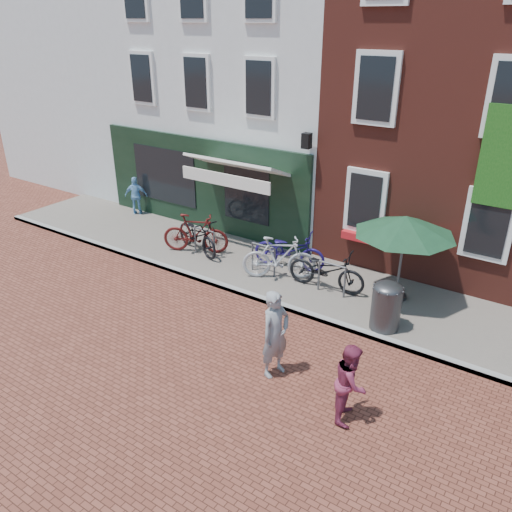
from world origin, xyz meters
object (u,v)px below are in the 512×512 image
Objects in this scene: bicycle_0 at (197,235)px; bicycle_1 at (195,233)px; boy at (351,382)px; litter_bin at (387,303)px; bicycle_3 at (279,258)px; bicycle_4 at (327,270)px; cafe_person at (136,196)px; bicycle_2 at (289,250)px; woman at (275,334)px; parasol at (406,222)px.

bicycle_0 is 1.03× the size of bicycle_1.
litter_bin is at bearing -5.95° from boy.
bicycle_4 is (1.29, 0.16, -0.06)m from bicycle_3.
boy reaches higher than cafe_person.
cafe_person reaches higher than bicycle_4.
bicycle_3 is (0.10, -0.69, 0.06)m from bicycle_2.
woman is 0.90× the size of bicycle_0.
bicycle_4 is (4.16, 0.10, -0.06)m from bicycle_1.
bicycle_3 is at bearing 43.97° from woman.
cafe_person reaches higher than bicycle_3.
litter_bin is 0.90× the size of cafe_person.
woman reaches higher than litter_bin.
bicycle_0 is (-6.50, 3.75, -0.11)m from boy.
bicycle_3 is (2.86, -0.12, 0.06)m from bicycle_0.
bicycle_2 is at bearing -102.40° from bicycle_1.
bicycle_0 is 2.82m from bicycle_2.
litter_bin is 0.66× the size of woman.
woman reaches higher than bicycle_2.
litter_bin reaches higher than bicycle_4.
woman is at bearing -150.12° from bicycle_1.
litter_bin reaches higher than bicycle_0.
parasol is 3.36m from bicycle_2.
bicycle_3 is at bearing -72.88° from bicycle_0.
boy is 4.47m from bicycle_4.
bicycle_2 is 1.03× the size of bicycle_3.
parasol is 1.23× the size of bicycle_1.
bicycle_1 is at bearing 126.44° from cafe_person.
bicycle_2 is (-3.27, 1.42, -0.09)m from litter_bin.
bicycle_1 is (-0.01, -0.05, 0.06)m from bicycle_0.
bicycle_1 is at bearing -173.54° from parasol.
woman is 3.85m from bicycle_3.
litter_bin reaches higher than bicycle_1.
bicycle_1 is (-6.05, 0.80, -0.03)m from litter_bin.
boy is 0.76× the size of bicycle_1.
bicycle_0 is at bearing -174.05° from parasol.
parasol is 1.20× the size of bicycle_0.
boy is 0.74× the size of bicycle_0.
bicycle_0 is (-4.80, 3.43, -0.27)m from woman.
bicycle_2 is (-3.02, -0.03, -1.45)m from parasol.
cafe_person is 8.03m from bicycle_4.
bicycle_2 is at bearing 139.71° from cafe_person.
parasol is at bearing -105.97° from bicycle_3.
bicycle_3 is (-2.93, -0.72, -1.40)m from parasol.
parasol is 4.61m from boy.
cafe_person is 0.67× the size of bicycle_0.
woman reaches higher than boy.
boy is 5.72m from bicycle_2.
cafe_person is at bearing 48.37° from bicycle_3.
cafe_person is at bearing 71.18° from bicycle_2.
bicycle_0 is at bearing 171.95° from litter_bin.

